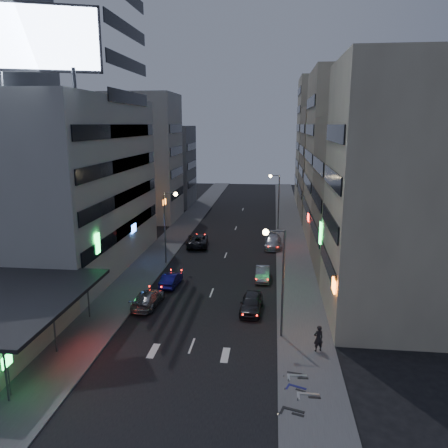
% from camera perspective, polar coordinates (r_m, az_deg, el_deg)
% --- Properties ---
extents(ground, '(180.00, 180.00, 0.00)m').
position_cam_1_polar(ground, '(28.66, -5.80, -19.35)').
color(ground, black).
rests_on(ground, ground).
extents(sidewalk_left, '(4.00, 120.00, 0.12)m').
position_cam_1_polar(sidewalk_left, '(57.35, -7.32, -2.58)').
color(sidewalk_left, '#4C4C4F').
rests_on(sidewalk_left, ground).
extents(sidewalk_right, '(4.00, 120.00, 0.12)m').
position_cam_1_polar(sidewalk_right, '(55.81, 8.88, -3.07)').
color(sidewalk_right, '#4C4C4F').
rests_on(sidewalk_right, ground).
extents(white_building, '(14.00, 24.00, 18.00)m').
position_cam_1_polar(white_building, '(49.47, -20.63, 4.80)').
color(white_building, '#A6A7A2').
rests_on(white_building, ground).
extents(shophouse_near, '(10.00, 11.00, 20.00)m').
position_cam_1_polar(shophouse_near, '(35.85, 21.92, 3.52)').
color(shophouse_near, beige).
rests_on(shophouse_near, ground).
extents(shophouse_mid, '(11.00, 12.00, 16.00)m').
position_cam_1_polar(shophouse_mid, '(47.30, 18.72, 3.38)').
color(shophouse_mid, gray).
rests_on(shophouse_mid, ground).
extents(shophouse_far, '(10.00, 14.00, 22.00)m').
position_cam_1_polar(shophouse_far, '(59.57, 15.87, 8.31)').
color(shophouse_far, beige).
rests_on(shophouse_far, ground).
extents(far_left_a, '(11.00, 10.00, 20.00)m').
position_cam_1_polar(far_left_a, '(71.96, -10.57, 8.48)').
color(far_left_a, '#A6A7A2').
rests_on(far_left_a, ground).
extents(far_left_b, '(12.00, 10.00, 15.00)m').
position_cam_1_polar(far_left_b, '(84.77, -8.27, 7.51)').
color(far_left_b, gray).
rests_on(far_left_b, ground).
extents(far_right_a, '(11.00, 12.00, 18.00)m').
position_cam_1_polar(far_right_a, '(74.59, 14.34, 7.68)').
color(far_right_a, gray).
rests_on(far_right_a, ground).
extents(far_right_b, '(12.00, 12.00, 24.00)m').
position_cam_1_polar(far_right_b, '(88.34, 13.57, 10.42)').
color(far_right_b, beige).
rests_on(far_right_b, ground).
extents(billboard, '(9.52, 3.75, 6.20)m').
position_cam_1_polar(billboard, '(38.87, -23.64, 21.36)').
color(billboard, '#595B60').
rests_on(billboard, white_building).
extents(street_lamp_right_near, '(1.60, 0.44, 8.02)m').
position_cam_1_polar(street_lamp_right_near, '(31.25, 7.04, -5.66)').
color(street_lamp_right_near, '#595B60').
rests_on(street_lamp_right_near, sidewalk_right).
extents(street_lamp_left, '(1.60, 0.44, 8.02)m').
position_cam_1_polar(street_lamp_left, '(48.06, -7.31, 0.91)').
color(street_lamp_left, '#595B60').
rests_on(street_lamp_left, sidewalk_left).
extents(street_lamp_right_far, '(1.60, 0.44, 8.02)m').
position_cam_1_polar(street_lamp_right_far, '(64.41, 6.83, 3.96)').
color(street_lamp_right_far, '#595B60').
rests_on(street_lamp_right_far, sidewalk_right).
extents(parked_car_right_near, '(1.96, 4.41, 1.48)m').
position_cam_1_polar(parked_car_right_near, '(36.95, 3.62, -10.27)').
color(parked_car_right_near, '#27282D').
rests_on(parked_car_right_near, ground).
extents(parked_car_right_mid, '(1.36, 3.89, 1.28)m').
position_cam_1_polar(parked_car_right_mid, '(44.18, 5.06, -6.48)').
color(parked_car_right_mid, '#909498').
rests_on(parked_car_right_mid, ground).
extents(parked_car_left, '(3.22, 5.80, 1.54)m').
position_cam_1_polar(parked_car_left, '(56.00, -3.48, -2.13)').
color(parked_car_left, '#242429').
rests_on(parked_car_left, ground).
extents(parked_car_right_far, '(2.15, 5.25, 1.52)m').
position_cam_1_polar(parked_car_right_far, '(55.59, 6.43, -2.31)').
color(parked_car_right_far, '#A5A7AD').
rests_on(parked_car_right_far, ground).
extents(road_car_blue, '(1.60, 3.98, 1.29)m').
position_cam_1_polar(road_car_blue, '(42.71, -6.92, -7.22)').
color(road_car_blue, navy).
rests_on(road_car_blue, ground).
extents(road_car_silver, '(2.18, 4.83, 1.37)m').
position_cam_1_polar(road_car_silver, '(38.48, -9.90, -9.56)').
color(road_car_silver, gray).
rests_on(road_car_silver, ground).
extents(person, '(0.80, 0.66, 1.87)m').
position_cam_1_polar(person, '(31.31, 12.23, -14.40)').
color(person, black).
rests_on(person, sidewalk_right).
extents(scooter_black_a, '(1.13, 1.96, 1.14)m').
position_cam_1_polar(scooter_black_a, '(25.67, 10.64, -21.93)').
color(scooter_black_a, black).
rests_on(scooter_black_a, sidewalk_right).
extents(scooter_silver_a, '(0.65, 1.93, 1.18)m').
position_cam_1_polar(scooter_silver_a, '(27.20, 12.44, -19.78)').
color(scooter_silver_a, '#B4B6BC').
rests_on(scooter_silver_a, sidewalk_right).
extents(scooter_blue, '(1.14, 1.78, 1.03)m').
position_cam_1_polar(scooter_blue, '(27.52, 10.88, -19.45)').
color(scooter_blue, navy).
rests_on(scooter_blue, sidewalk_right).
extents(scooter_black_b, '(0.80, 1.67, 0.98)m').
position_cam_1_polar(scooter_black_b, '(28.87, 10.27, -17.82)').
color(scooter_black_b, black).
rests_on(scooter_black_b, sidewalk_right).
extents(scooter_silver_b, '(0.68, 1.85, 1.12)m').
position_cam_1_polar(scooter_silver_b, '(28.74, 10.86, -17.84)').
color(scooter_silver_b, '#AEAFB6').
rests_on(scooter_silver_b, sidewalk_right).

